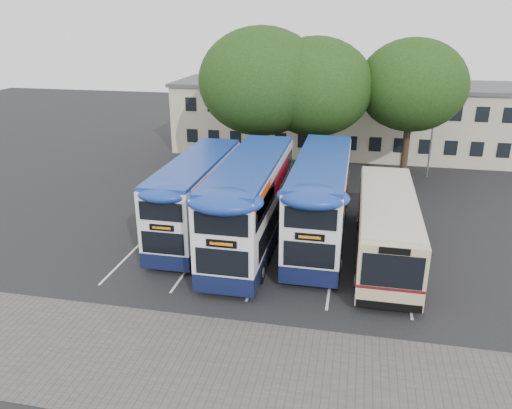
{
  "coord_description": "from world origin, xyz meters",
  "views": [
    {
      "loc": [
        0.51,
        -18.9,
        11.65
      ],
      "look_at": [
        -4.44,
        5.0,
        2.46
      ],
      "focal_mm": 35.0,
      "sensor_mm": 36.0,
      "label": 1
    }
  ],
  "objects_px": {
    "bus_dd_left": "(197,193)",
    "tree_mid": "(315,87)",
    "bus_dd_mid": "(251,200)",
    "bus_single": "(387,223)",
    "tree_left": "(261,82)",
    "tree_right": "(412,85)",
    "lamp_post": "(435,112)",
    "bus_dd_right": "(321,196)"
  },
  "relations": [
    {
      "from": "lamp_post",
      "to": "tree_left",
      "type": "bearing_deg",
      "value": -164.74
    },
    {
      "from": "tree_right",
      "to": "bus_dd_mid",
      "type": "xyz_separation_m",
      "value": [
        -8.76,
        -13.26,
        -4.49
      ]
    },
    {
      "from": "tree_right",
      "to": "bus_single",
      "type": "height_order",
      "value": "tree_right"
    },
    {
      "from": "tree_left",
      "to": "bus_single",
      "type": "relative_size",
      "value": 1.0
    },
    {
      "from": "bus_single",
      "to": "tree_mid",
      "type": "bearing_deg",
      "value": 112.42
    },
    {
      "from": "tree_right",
      "to": "tree_left",
      "type": "bearing_deg",
      "value": -170.29
    },
    {
      "from": "tree_mid",
      "to": "bus_dd_left",
      "type": "bearing_deg",
      "value": -116.23
    },
    {
      "from": "lamp_post",
      "to": "tree_right",
      "type": "xyz_separation_m",
      "value": [
        -1.97,
        -1.6,
        2.07
      ]
    },
    {
      "from": "tree_mid",
      "to": "bus_single",
      "type": "relative_size",
      "value": 0.94
    },
    {
      "from": "tree_mid",
      "to": "bus_single",
      "type": "height_order",
      "value": "tree_mid"
    },
    {
      "from": "bus_dd_mid",
      "to": "bus_single",
      "type": "bearing_deg",
      "value": 0.86
    },
    {
      "from": "tree_mid",
      "to": "tree_right",
      "type": "xyz_separation_m",
      "value": [
        6.7,
        1.2,
        0.14
      ]
    },
    {
      "from": "tree_left",
      "to": "bus_single",
      "type": "bearing_deg",
      "value": -52.5
    },
    {
      "from": "bus_dd_mid",
      "to": "tree_right",
      "type": "bearing_deg",
      "value": 56.55
    },
    {
      "from": "lamp_post",
      "to": "bus_dd_left",
      "type": "xyz_separation_m",
      "value": [
        -14.06,
        -13.75,
        -2.68
      ]
    },
    {
      "from": "tree_right",
      "to": "bus_dd_left",
      "type": "height_order",
      "value": "tree_right"
    },
    {
      "from": "bus_dd_mid",
      "to": "bus_dd_right",
      "type": "relative_size",
      "value": 1.02
    },
    {
      "from": "tree_left",
      "to": "tree_right",
      "type": "bearing_deg",
      "value": 9.71
    },
    {
      "from": "bus_dd_right",
      "to": "lamp_post",
      "type": "bearing_deg",
      "value": 61.82
    },
    {
      "from": "tree_left",
      "to": "bus_dd_left",
      "type": "distance_m",
      "value": 11.59
    },
    {
      "from": "tree_mid",
      "to": "bus_dd_right",
      "type": "xyz_separation_m",
      "value": [
        1.47,
        -10.63,
        -4.41
      ]
    },
    {
      "from": "tree_mid",
      "to": "bus_dd_mid",
      "type": "bearing_deg",
      "value": -99.7
    },
    {
      "from": "tree_mid",
      "to": "bus_dd_left",
      "type": "height_order",
      "value": "tree_mid"
    },
    {
      "from": "bus_dd_right",
      "to": "bus_single",
      "type": "height_order",
      "value": "bus_dd_right"
    },
    {
      "from": "bus_dd_left",
      "to": "bus_dd_right",
      "type": "bearing_deg",
      "value": 2.62
    },
    {
      "from": "lamp_post",
      "to": "bus_dd_right",
      "type": "bearing_deg",
      "value": -118.18
    },
    {
      "from": "lamp_post",
      "to": "bus_dd_right",
      "type": "height_order",
      "value": "lamp_post"
    },
    {
      "from": "tree_left",
      "to": "bus_dd_mid",
      "type": "relative_size",
      "value": 0.96
    },
    {
      "from": "lamp_post",
      "to": "tree_left",
      "type": "xyz_separation_m",
      "value": [
        -12.45,
        -3.4,
        2.28
      ]
    },
    {
      "from": "tree_right",
      "to": "bus_dd_right",
      "type": "height_order",
      "value": "tree_right"
    },
    {
      "from": "lamp_post",
      "to": "bus_single",
      "type": "xyz_separation_m",
      "value": [
        -3.73,
        -14.75,
        -3.2
      ]
    },
    {
      "from": "tree_right",
      "to": "bus_dd_mid",
      "type": "bearing_deg",
      "value": -123.45
    },
    {
      "from": "bus_dd_left",
      "to": "lamp_post",
      "type": "bearing_deg",
      "value": 44.36
    },
    {
      "from": "tree_left",
      "to": "tree_right",
      "type": "height_order",
      "value": "tree_left"
    },
    {
      "from": "bus_dd_left",
      "to": "bus_dd_right",
      "type": "height_order",
      "value": "bus_dd_right"
    },
    {
      "from": "bus_dd_mid",
      "to": "bus_dd_right",
      "type": "height_order",
      "value": "bus_dd_mid"
    },
    {
      "from": "lamp_post",
      "to": "bus_dd_mid",
      "type": "xyz_separation_m",
      "value": [
        -10.73,
        -14.86,
        -2.42
      ]
    },
    {
      "from": "lamp_post",
      "to": "tree_right",
      "type": "distance_m",
      "value": 3.27
    },
    {
      "from": "lamp_post",
      "to": "bus_single",
      "type": "relative_size",
      "value": 0.81
    },
    {
      "from": "bus_dd_left",
      "to": "tree_mid",
      "type": "bearing_deg",
      "value": 63.77
    },
    {
      "from": "lamp_post",
      "to": "tree_right",
      "type": "bearing_deg",
      "value": -140.82
    },
    {
      "from": "lamp_post",
      "to": "tree_left",
      "type": "relative_size",
      "value": 0.81
    }
  ]
}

